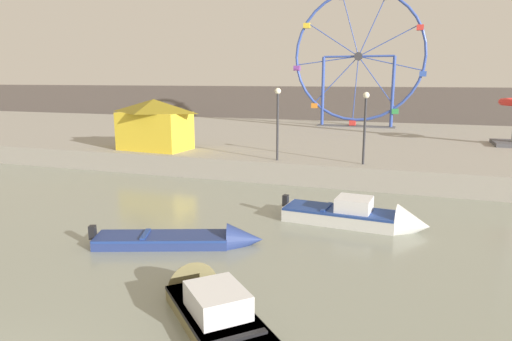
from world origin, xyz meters
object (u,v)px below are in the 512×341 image
Objects in this scene: motorboat_olive_wood at (208,304)px; promenade_lamp_near at (278,113)px; motorboat_navy_blue at (194,239)px; promenade_lamp_far at (365,117)px; ferris_wheel_blue_frame at (358,59)px; motorboat_pale_grey at (364,217)px; carnival_booth_yellow_awning at (155,123)px.

motorboat_olive_wood is 1.39× the size of promenade_lamp_near.
motorboat_navy_blue is 1.55× the size of promenade_lamp_far.
ferris_wheel_blue_frame is (1.79, 28.78, 6.88)m from motorboat_navy_blue.
carnival_booth_yellow_awning is at bearing 155.82° from motorboat_pale_grey.
motorboat_olive_wood is 18.60m from carnival_booth_yellow_awning.
carnival_booth_yellow_awning is at bearing -119.48° from ferris_wheel_blue_frame.
promenade_lamp_near is (-2.42, 14.00, 3.36)m from motorboat_olive_wood.
promenade_lamp_near is (8.07, -1.17, 0.90)m from carnival_booth_yellow_awning.
ferris_wheel_blue_frame is 3.13× the size of promenade_lamp_near.
motorboat_navy_blue is 11.69m from promenade_lamp_far.
motorboat_pale_grey is 1.54× the size of promenade_lamp_far.
promenade_lamp_far is (-0.75, 6.47, 3.19)m from motorboat_pale_grey.
motorboat_navy_blue is 14.08m from carnival_booth_yellow_awning.
promenade_lamp_near reaches higher than carnival_booth_yellow_awning.
promenade_lamp_far is (4.43, 0.29, -0.10)m from promenade_lamp_near.
promenade_lamp_near is at bearing 70.68° from motorboat_navy_blue.
motorboat_navy_blue is (-2.34, 3.97, -0.07)m from motorboat_olive_wood.
promenade_lamp_far is at bearing -82.12° from ferris_wheel_blue_frame.
motorboat_navy_blue is (-5.10, -3.85, -0.15)m from motorboat_pale_grey.
motorboat_olive_wood is 0.44× the size of ferris_wheel_blue_frame.
carnival_booth_yellow_awning is at bearing 106.25° from motorboat_navy_blue.
ferris_wheel_blue_frame is at bearing 66.65° from motorboat_navy_blue.
ferris_wheel_blue_frame is at bearing 65.14° from carnival_booth_yellow_awning.
promenade_lamp_far is (2.55, -18.46, -3.55)m from ferris_wheel_blue_frame.
promenade_lamp_near is (-0.08, 10.03, 3.43)m from motorboat_navy_blue.
ferris_wheel_blue_frame is (-3.31, 24.93, 6.73)m from motorboat_pale_grey.
motorboat_olive_wood is at bearing -98.01° from promenade_lamp_far.
motorboat_olive_wood is 33.46m from ferris_wheel_blue_frame.
motorboat_pale_grey is 7.25m from promenade_lamp_far.
motorboat_pale_grey is at bearing -64.04° from motorboat_olive_wood.
motorboat_pale_grey is 1.48× the size of promenade_lamp_near.
motorboat_olive_wood is 4.61m from motorboat_navy_blue.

